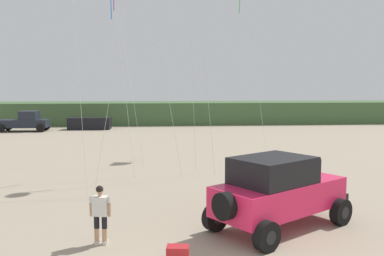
{
  "coord_description": "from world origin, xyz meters",
  "views": [
    {
      "loc": [
        -1.62,
        -8.33,
        4.39
      ],
      "look_at": [
        -0.49,
        4.62,
        3.09
      ],
      "focal_mm": 39.26,
      "sensor_mm": 36.0,
      "label": 1
    }
  ],
  "objects_px": {
    "person_watching": "(100,211)",
    "distant_sedan": "(90,123)",
    "jeep": "(278,190)",
    "distant_pickup": "(25,122)",
    "cooler_box": "(178,253)"
  },
  "relations": [
    {
      "from": "jeep",
      "to": "person_watching",
      "type": "relative_size",
      "value": 2.96
    },
    {
      "from": "distant_pickup",
      "to": "distant_sedan",
      "type": "xyz_separation_m",
      "value": [
        5.96,
        1.31,
        -0.34
      ]
    },
    {
      "from": "cooler_box",
      "to": "distant_pickup",
      "type": "xyz_separation_m",
      "value": [
        -13.19,
        31.74,
        0.75
      ]
    },
    {
      "from": "jeep",
      "to": "person_watching",
      "type": "height_order",
      "value": "jeep"
    },
    {
      "from": "jeep",
      "to": "distant_pickup",
      "type": "height_order",
      "value": "jeep"
    },
    {
      "from": "jeep",
      "to": "cooler_box",
      "type": "height_order",
      "value": "jeep"
    },
    {
      "from": "distant_pickup",
      "to": "distant_sedan",
      "type": "distance_m",
      "value": 6.12
    },
    {
      "from": "person_watching",
      "to": "distant_pickup",
      "type": "relative_size",
      "value": 0.36
    },
    {
      "from": "distant_pickup",
      "to": "jeep",
      "type": "bearing_deg",
      "value": -60.98
    },
    {
      "from": "jeep",
      "to": "person_watching",
      "type": "xyz_separation_m",
      "value": [
        -5.3,
        -0.86,
        -0.26
      ]
    },
    {
      "from": "person_watching",
      "to": "distant_sedan",
      "type": "xyz_separation_m",
      "value": [
        -5.15,
        31.75,
        -0.34
      ]
    },
    {
      "from": "person_watching",
      "to": "distant_pickup",
      "type": "xyz_separation_m",
      "value": [
        -11.11,
        30.44,
        0.0
      ]
    },
    {
      "from": "distant_pickup",
      "to": "person_watching",
      "type": "bearing_deg",
      "value": -69.94
    },
    {
      "from": "cooler_box",
      "to": "distant_sedan",
      "type": "distance_m",
      "value": 33.84
    },
    {
      "from": "jeep",
      "to": "distant_pickup",
      "type": "xyz_separation_m",
      "value": [
        -16.41,
        29.58,
        -0.26
      ]
    }
  ]
}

